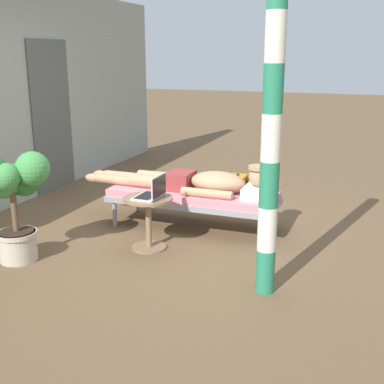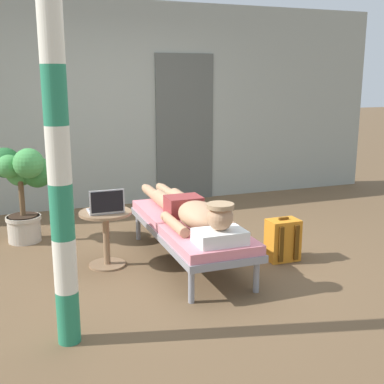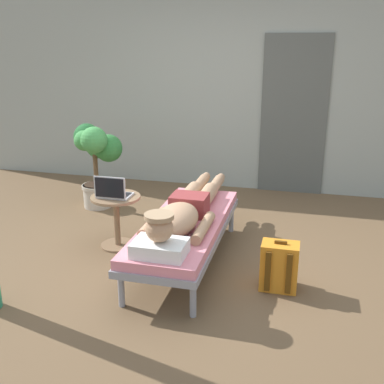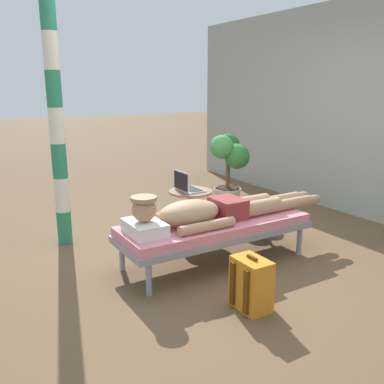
# 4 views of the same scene
# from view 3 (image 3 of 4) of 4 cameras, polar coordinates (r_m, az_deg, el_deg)

# --- Properties ---
(ground_plane) EXTENTS (40.00, 40.00, 0.00)m
(ground_plane) POSITION_cam_3_polar(r_m,az_deg,el_deg) (4.42, -1.90, -7.85)
(ground_plane) COLOR brown
(house_wall_back) EXTENTS (7.60, 0.20, 2.70)m
(house_wall_back) POSITION_cam_3_polar(r_m,az_deg,el_deg) (6.28, 5.24, 12.78)
(house_wall_back) COLOR #999E93
(house_wall_back) RESTS_ON ground
(house_door_panel) EXTENTS (0.84, 0.03, 2.04)m
(house_door_panel) POSITION_cam_3_polar(r_m,az_deg,el_deg) (6.13, 12.54, 9.18)
(house_door_panel) COLOR #545651
(house_door_panel) RESTS_ON ground
(lounge_chair) EXTENTS (0.67, 1.85, 0.42)m
(lounge_chair) POSITION_cam_3_polar(r_m,az_deg,el_deg) (4.14, -0.84, -4.47)
(lounge_chair) COLOR gray
(lounge_chair) RESTS_ON ground
(person_reclining) EXTENTS (0.53, 2.17, 0.33)m
(person_reclining) POSITION_cam_3_polar(r_m,az_deg,el_deg) (4.02, -1.05, -2.47)
(person_reclining) COLOR white
(person_reclining) RESTS_ON lounge_chair
(side_table) EXTENTS (0.48, 0.48, 0.52)m
(side_table) POSITION_cam_3_polar(r_m,az_deg,el_deg) (4.53, -9.40, -2.51)
(side_table) COLOR #8C6B4C
(side_table) RESTS_ON ground
(laptop) EXTENTS (0.31, 0.24, 0.23)m
(laptop) POSITION_cam_3_polar(r_m,az_deg,el_deg) (4.41, -9.81, 0.01)
(laptop) COLOR silver
(laptop) RESTS_ON side_table
(backpack) EXTENTS (0.30, 0.26, 0.42)m
(backpack) POSITION_cam_3_polar(r_m,az_deg,el_deg) (3.85, 10.80, -9.08)
(backpack) COLOR orange
(backpack) RESTS_ON ground
(potted_plant) EXTENTS (0.63, 0.58, 1.02)m
(potted_plant) POSITION_cam_3_polar(r_m,az_deg,el_deg) (5.60, -11.82, 4.63)
(potted_plant) COLOR #BFB29E
(potted_plant) RESTS_ON ground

